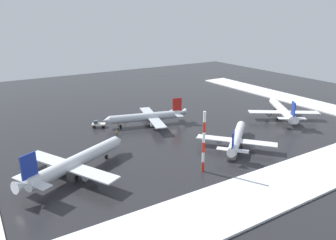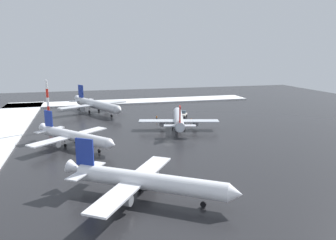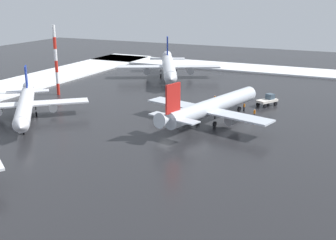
{
  "view_description": "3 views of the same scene",
  "coord_description": "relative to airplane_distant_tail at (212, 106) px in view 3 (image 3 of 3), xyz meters",
  "views": [
    {
      "loc": [
        -61.31,
        -93.91,
        38.64
      ],
      "look_at": [
        -4.25,
        -2.7,
        3.44
      ],
      "focal_mm": 35.0,
      "sensor_mm": 36.0,
      "label": 1
    },
    {
      "loc": [
        91.25,
        -24.62,
        24.68
      ],
      "look_at": [
        -0.57,
        0.03,
        4.48
      ],
      "focal_mm": 35.0,
      "sensor_mm": 36.0,
      "label": 2
    },
    {
      "loc": [
        62.99,
        29.67,
        22.97
      ],
      "look_at": [
        0.88,
        0.74,
        2.23
      ],
      "focal_mm": 45.0,
      "sensor_mm": 36.0,
      "label": 3
    }
  ],
  "objects": [
    {
      "name": "ground_crew_by_nose_gear",
      "position": [
        -13.73,
        -4.12,
        -2.05
      ],
      "size": [
        0.36,
        0.36,
        1.71
      ],
      "rotation": [
        0.0,
        0.0,
        3.28
      ],
      "color": "black",
      "rests_on": "ground_plane"
    },
    {
      "name": "ground_plane",
      "position": [
        7.93,
        -5.56,
        -3.02
      ],
      "size": [
        240.0,
        240.0,
        0.0
      ],
      "primitive_type": "plane",
      "color": "#232326"
    },
    {
      "name": "pushback_tug",
      "position": [
        -16.25,
        6.8,
        -1.73
      ],
      "size": [
        5.09,
        4.17,
        2.5
      ],
      "rotation": [
        0.0,
        0.0,
        2.63
      ],
      "color": "silver",
      "rests_on": "ground_plane"
    },
    {
      "name": "airplane_distant_tail",
      "position": [
        0.0,
        0.0,
        0.0
      ],
      "size": [
        30.28,
        25.44,
        9.13
      ],
      "rotation": [
        0.0,
        0.0,
        2.88
      ],
      "color": "silver",
      "rests_on": "ground_plane"
    },
    {
      "name": "ground_crew_beside_wing",
      "position": [
        -10.03,
        3.39,
        -2.05
      ],
      "size": [
        0.36,
        0.36,
        1.71
      ],
      "rotation": [
        0.0,
        0.0,
        2.65
      ],
      "color": "black",
      "rests_on": "ground_plane"
    },
    {
      "name": "ground_crew_near_tug",
      "position": [
        -6.2,
        6.44,
        -2.05
      ],
      "size": [
        0.36,
        0.36,
        1.71
      ],
      "rotation": [
        0.0,
        0.0,
        1.61
      ],
      "color": "black",
      "rests_on": "ground_plane"
    },
    {
      "name": "airplane_far_rear",
      "position": [
        -33.59,
        -24.36,
        0.41
      ],
      "size": [
        32.42,
        27.61,
        10.36
      ],
      "rotation": [
        0.0,
        0.0,
        0.47
      ],
      "color": "silver",
      "rests_on": "ground_plane"
    },
    {
      "name": "antenna_mast",
      "position": [
        -5.7,
        -40.03,
        5.02
      ],
      "size": [
        0.7,
        0.7,
        16.07
      ],
      "color": "red",
      "rests_on": "ground_plane"
    },
    {
      "name": "airplane_parked_portside",
      "position": [
        13.11,
        -32.4,
        -0.21
      ],
      "size": [
        23.52,
        21.65,
        8.49
      ],
      "rotation": [
        0.0,
        0.0,
        0.7
      ],
      "color": "white",
      "rests_on": "ground_plane"
    },
    {
      "name": "snow_bank_left",
      "position": [
        -59.07,
        -5.56,
        -2.77
      ],
      "size": [
        14.0,
        116.0,
        0.5
      ],
      "primitive_type": "cube",
      "color": "white",
      "rests_on": "ground_plane"
    }
  ]
}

